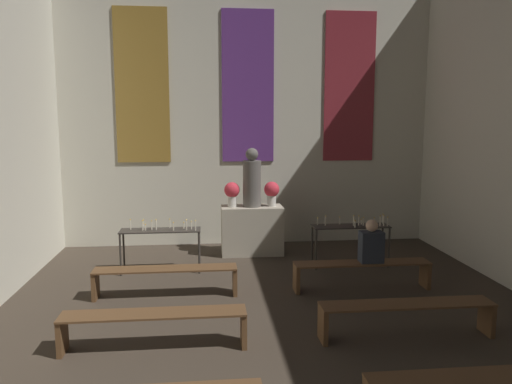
{
  "coord_description": "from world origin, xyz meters",
  "views": [
    {
      "loc": [
        -0.91,
        -0.61,
        2.69
      ],
      "look_at": [
        0.0,
        8.34,
        1.37
      ],
      "focal_mm": 35.0,
      "sensor_mm": 36.0,
      "label": 1
    }
  ],
  "objects_px": {
    "statue": "(252,180)",
    "person_seated": "(371,244)",
    "pew_third_left": "(154,322)",
    "flower_vase_left": "(232,192)",
    "altar": "(252,230)",
    "pew_third_right": "(407,312)",
    "pew_back_left": "(166,275)",
    "pew_back_right": "(362,269)",
    "flower_vase_right": "(272,191)",
    "candle_rack_left": "(161,235)",
    "candle_rack_right": "(351,231)"
  },
  "relations": [
    {
      "from": "statue",
      "to": "person_seated",
      "type": "xyz_separation_m",
      "value": [
        1.68,
        -2.31,
        -0.75
      ]
    },
    {
      "from": "pew_third_left",
      "to": "flower_vase_left",
      "type": "bearing_deg",
      "value": 74.42
    },
    {
      "from": "altar",
      "to": "flower_vase_left",
      "type": "relative_size",
      "value": 2.47
    },
    {
      "from": "pew_third_right",
      "to": "pew_back_left",
      "type": "bearing_deg",
      "value": 149.93
    },
    {
      "from": "altar",
      "to": "flower_vase_left",
      "type": "height_order",
      "value": "flower_vase_left"
    },
    {
      "from": "statue",
      "to": "pew_back_right",
      "type": "relative_size",
      "value": 0.54
    },
    {
      "from": "flower_vase_right",
      "to": "person_seated",
      "type": "relative_size",
      "value": 0.72
    },
    {
      "from": "candle_rack_left",
      "to": "pew_back_left",
      "type": "height_order",
      "value": "candle_rack_left"
    },
    {
      "from": "flower_vase_left",
      "to": "pew_third_left",
      "type": "bearing_deg",
      "value": -105.58
    },
    {
      "from": "flower_vase_left",
      "to": "altar",
      "type": "bearing_deg",
      "value": 0.0
    },
    {
      "from": "pew_third_left",
      "to": "pew_back_left",
      "type": "height_order",
      "value": "same"
    },
    {
      "from": "pew_third_left",
      "to": "altar",
      "type": "bearing_deg",
      "value": 69.41
    },
    {
      "from": "altar",
      "to": "person_seated",
      "type": "xyz_separation_m",
      "value": [
        1.68,
        -2.31,
        0.26
      ]
    },
    {
      "from": "candle_rack_left",
      "to": "pew_back_left",
      "type": "distance_m",
      "value": 1.33
    },
    {
      "from": "statue",
      "to": "person_seated",
      "type": "distance_m",
      "value": 2.95
    },
    {
      "from": "flower_vase_left",
      "to": "person_seated",
      "type": "bearing_deg",
      "value": -48.12
    },
    {
      "from": "flower_vase_left",
      "to": "pew_third_left",
      "type": "relative_size",
      "value": 0.23
    },
    {
      "from": "altar",
      "to": "candle_rack_right",
      "type": "relative_size",
      "value": 0.87
    },
    {
      "from": "flower_vase_left",
      "to": "pew_third_left",
      "type": "height_order",
      "value": "flower_vase_left"
    },
    {
      "from": "altar",
      "to": "flower_vase_right",
      "type": "bearing_deg",
      "value": 0.0
    },
    {
      "from": "altar",
      "to": "flower_vase_right",
      "type": "distance_m",
      "value": 0.87
    },
    {
      "from": "pew_back_left",
      "to": "flower_vase_right",
      "type": "bearing_deg",
      "value": 50.09
    },
    {
      "from": "flower_vase_right",
      "to": "pew_back_left",
      "type": "relative_size",
      "value": 0.23
    },
    {
      "from": "statue",
      "to": "pew_back_right",
      "type": "xyz_separation_m",
      "value": [
        1.54,
        -2.31,
        -1.16
      ]
    },
    {
      "from": "pew_third_right",
      "to": "flower_vase_left",
      "type": "bearing_deg",
      "value": 115.3
    },
    {
      "from": "candle_rack_left",
      "to": "pew_back_left",
      "type": "bearing_deg",
      "value": -82.01
    },
    {
      "from": "flower_vase_left",
      "to": "candle_rack_left",
      "type": "relative_size",
      "value": 0.35
    },
    {
      "from": "flower_vase_left",
      "to": "candle_rack_right",
      "type": "distance_m",
      "value": 2.44
    },
    {
      "from": "statue",
      "to": "pew_back_right",
      "type": "bearing_deg",
      "value": -56.38
    },
    {
      "from": "altar",
      "to": "pew_back_right",
      "type": "xyz_separation_m",
      "value": [
        1.54,
        -2.31,
        -0.15
      ]
    },
    {
      "from": "statue",
      "to": "candle_rack_right",
      "type": "xyz_separation_m",
      "value": [
        1.73,
        -1.04,
        -0.82
      ]
    },
    {
      "from": "flower_vase_right",
      "to": "pew_back_left",
      "type": "xyz_separation_m",
      "value": [
        -1.93,
        -2.31,
        -0.93
      ]
    },
    {
      "from": "flower_vase_left",
      "to": "pew_third_right",
      "type": "height_order",
      "value": "flower_vase_left"
    },
    {
      "from": "altar",
      "to": "candle_rack_right",
      "type": "bearing_deg",
      "value": -30.96
    },
    {
      "from": "candle_rack_left",
      "to": "pew_third_left",
      "type": "xyz_separation_m",
      "value": [
        0.18,
        -3.05,
        -0.33
      ]
    },
    {
      "from": "candle_rack_left",
      "to": "pew_third_right",
      "type": "distance_m",
      "value": 4.48
    },
    {
      "from": "candle_rack_left",
      "to": "pew_third_left",
      "type": "bearing_deg",
      "value": -86.65
    },
    {
      "from": "pew_third_left",
      "to": "pew_back_left",
      "type": "distance_m",
      "value": 1.78
    },
    {
      "from": "candle_rack_right",
      "to": "pew_back_left",
      "type": "height_order",
      "value": "candle_rack_right"
    },
    {
      "from": "statue",
      "to": "flower_vase_left",
      "type": "xyz_separation_m",
      "value": [
        -0.4,
        -0.0,
        -0.23
      ]
    },
    {
      "from": "candle_rack_left",
      "to": "pew_back_left",
      "type": "xyz_separation_m",
      "value": [
        0.18,
        -1.27,
        -0.33
      ]
    },
    {
      "from": "candle_rack_left",
      "to": "person_seated",
      "type": "distance_m",
      "value": 3.62
    },
    {
      "from": "pew_third_right",
      "to": "flower_vase_right",
      "type": "bearing_deg",
      "value": 105.58
    },
    {
      "from": "candle_rack_right",
      "to": "pew_third_right",
      "type": "height_order",
      "value": "candle_rack_right"
    },
    {
      "from": "pew_third_left",
      "to": "person_seated",
      "type": "height_order",
      "value": "person_seated"
    },
    {
      "from": "flower_vase_right",
      "to": "pew_back_right",
      "type": "xyz_separation_m",
      "value": [
        1.14,
        -2.31,
        -0.93
      ]
    },
    {
      "from": "person_seated",
      "to": "statue",
      "type": "bearing_deg",
      "value": 125.95
    },
    {
      "from": "flower_vase_left",
      "to": "candle_rack_left",
      "type": "xyz_separation_m",
      "value": [
        -1.32,
        -1.04,
        -0.6
      ]
    },
    {
      "from": "flower_vase_left",
      "to": "candle_rack_left",
      "type": "bearing_deg",
      "value": -141.84
    },
    {
      "from": "candle_rack_right",
      "to": "pew_third_right",
      "type": "xyz_separation_m",
      "value": [
        -0.19,
        -3.05,
        -0.34
      ]
    }
  ]
}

